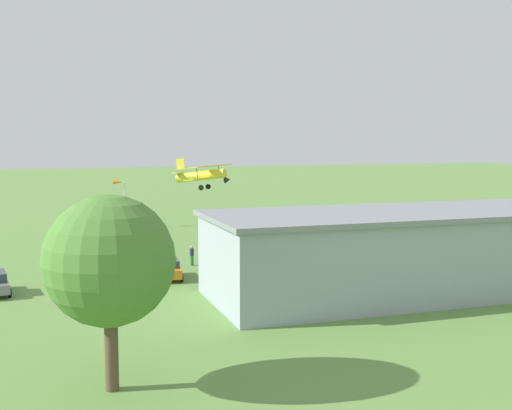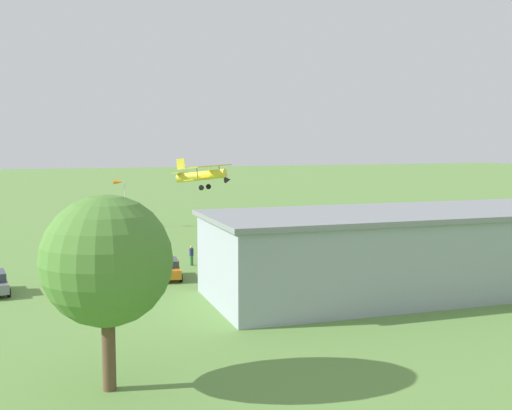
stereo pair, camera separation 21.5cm
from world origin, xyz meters
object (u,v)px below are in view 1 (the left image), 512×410
Objects in this scene: tree_by_windsock at (109,261)px; windsock at (119,185)px; car_orange at (169,269)px; hangar at (411,251)px; person_watching_takeoff at (192,256)px; person_crossing_taxiway at (460,243)px; biplane at (203,175)px; person_by_parked_cars at (224,256)px; car_yellow at (82,278)px.

tree_by_windsock reaches higher than windsock.
car_orange is at bearing 89.48° from windsock.
hangar is at bearing 110.04° from windsock.
person_watching_takeoff is at bearing -49.73° from hangar.
car_orange is 30.61m from person_crossing_taxiway.
person_crossing_taxiway reaches higher than car_orange.
car_orange is 23.69m from tree_by_windsock.
biplane is 4.60× the size of person_watching_takeoff.
person_watching_takeoff reaches higher than person_by_parked_cars.
person_watching_takeoff is at bearing -20.09° from person_by_parked_cars.
person_watching_takeoff reaches higher than car_orange.
hangar is 7.03× the size of car_orange.
person_by_parked_cars is at bearing 159.91° from person_watching_takeoff.
windsock is at bearing -90.52° from car_orange.
person_crossing_taxiway is 24.69m from person_by_parked_cars.
biplane is 12.56m from windsock.
tree_by_windsock is (12.94, 25.84, 4.98)m from person_by_parked_cars.
biplane is 30.28m from car_yellow.
car_yellow is 0.50× the size of tree_by_windsock.
tree_by_windsock is 1.41× the size of windsock.
person_watching_takeoff is at bearing -149.46° from car_yellow.
person_crossing_taxiway is 0.97× the size of person_watching_takeoff.
person_by_parked_cars is (-5.80, -3.82, 0.05)m from car_orange.
windsock is (-7.43, -54.53, -0.37)m from tree_by_windsock.
car_yellow is 2.51× the size of person_by_parked_cars.
person_crossing_taxiway is 0.28× the size of windsock.
person_crossing_taxiway is at bearing 177.75° from person_by_parked_cars.
person_watching_takeoff is at bearing 72.17° from biplane.
windsock is at bearing -44.50° from person_crossing_taxiway.
person_by_parked_cars is (24.68, -0.97, 0.02)m from person_crossing_taxiway.
hangar is 19.15m from car_orange.
hangar reaches higher than person_watching_takeoff.
windsock is at bearing -69.96° from hangar.
person_crossing_taxiway is at bearing -137.70° from hangar.
hangar is 19.78m from person_crossing_taxiway.
windsock is at bearing -102.18° from car_yellow.
hangar is at bearing 146.92° from car_orange.
biplane reaches higher than person_watching_takeoff.
car_yellow is (22.90, -9.29, -2.25)m from hangar.
windsock is (-0.29, -32.51, 4.66)m from car_orange.
person_by_parked_cars reaches higher than car_yellow.
person_crossing_taxiway is at bearing 175.89° from person_watching_takeoff.
biplane reaches higher than windsock.
car_orange is 32.85m from windsock.
tree_by_windsock is at bearing 63.40° from person_by_parked_cars.
person_crossing_taxiway is 0.98× the size of person_by_parked_cars.
person_crossing_taxiway is (-37.44, -3.94, 0.06)m from car_yellow.
tree_by_windsock is at bearing 26.77° from hangar.
car_orange is at bearing 33.36° from person_by_parked_cars.
windsock is at bearing -44.68° from biplane.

